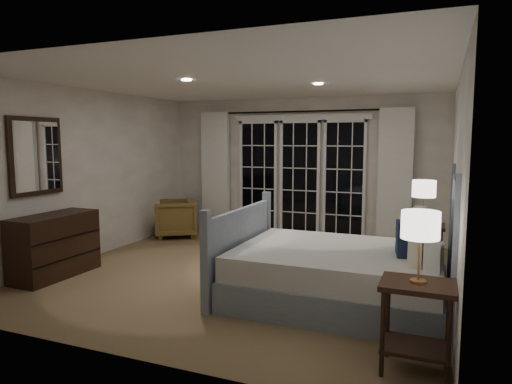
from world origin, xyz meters
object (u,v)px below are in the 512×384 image
at_px(nightstand_left, 417,313).
at_px(dresser, 55,245).
at_px(nightstand_right, 422,242).
at_px(lamp_right, 424,189).
at_px(armchair, 175,218).
at_px(bed, 343,271).
at_px(lamp_left, 420,226).

height_order(nightstand_left, dresser, dresser).
bearing_deg(nightstand_right, lamp_right, 7.13).
distance_m(nightstand_left, lamp_right, 2.63).
relative_size(lamp_right, dresser, 0.49).
bearing_deg(armchair, bed, 24.61).
bearing_deg(nightstand_right, armchair, 167.38).
distance_m(bed, armchair, 4.15).
bearing_deg(nightstand_right, nightstand_left, -88.48).
xyz_separation_m(lamp_right, dresser, (-4.39, -1.71, -0.74)).
bearing_deg(bed, lamp_left, -57.55).
distance_m(nightstand_right, armchair, 4.36).
relative_size(nightstand_right, lamp_right, 1.25).
bearing_deg(dresser, bed, 7.11).
xyz_separation_m(nightstand_right, armchair, (-4.26, 0.95, -0.12)).
bearing_deg(lamp_right, bed, -120.64).
relative_size(nightstand_left, lamp_right, 1.26).
distance_m(bed, dresser, 3.67).
height_order(nightstand_right, lamp_left, lamp_left).
relative_size(lamp_left, lamp_right, 0.97).
xyz_separation_m(lamp_right, armchair, (-4.26, 0.95, -0.80)).
bearing_deg(dresser, armchair, 87.21).
bearing_deg(lamp_right, armchair, 167.38).
bearing_deg(nightstand_right, lamp_left, -88.48).
xyz_separation_m(bed, lamp_left, (0.81, -1.28, 0.79)).
bearing_deg(lamp_left, nightstand_right, 91.52).
distance_m(lamp_right, dresser, 4.77).
height_order(lamp_left, dresser, lamp_left).
relative_size(armchair, dresser, 0.65).
bearing_deg(dresser, lamp_left, -10.48).
xyz_separation_m(nightstand_left, lamp_left, (0.00, -0.00, 0.67)).
xyz_separation_m(lamp_left, lamp_right, (-0.07, 2.54, 0.01)).
xyz_separation_m(nightstand_right, dresser, (-4.39, -1.71, -0.06)).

